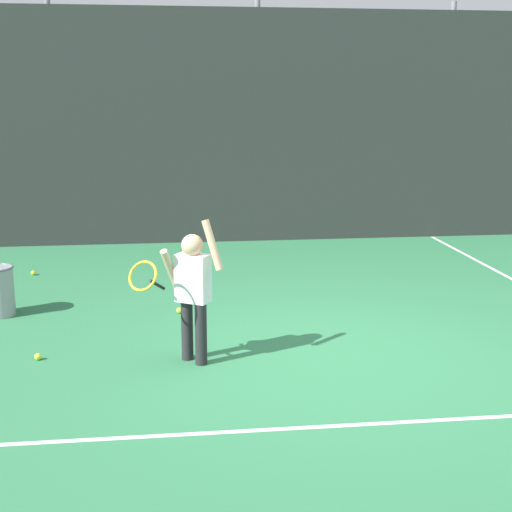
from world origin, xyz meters
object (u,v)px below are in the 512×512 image
object	(u,v)px
tennis_player	(191,286)
tennis_ball_0	(33,273)
tennis_ball_1	(179,310)
tennis_ball_3	(38,357)

from	to	relation	value
tennis_player	tennis_ball_0	xyz separation A→B (m)	(-2.05, 3.59, -0.69)
tennis_player	tennis_ball_0	distance (m)	4.19
tennis_ball_1	tennis_ball_3	world-z (taller)	same
tennis_ball_1	tennis_ball_0	bearing A→B (deg)	133.92
tennis_ball_1	tennis_ball_3	xyz separation A→B (m)	(-1.34, -1.33, 0.00)
tennis_player	tennis_ball_3	bearing A→B (deg)	-156.94
tennis_ball_0	tennis_ball_1	bearing A→B (deg)	-46.08
tennis_ball_0	tennis_ball_3	world-z (taller)	same
tennis_ball_1	tennis_player	bearing A→B (deg)	-86.61
tennis_player	tennis_ball_1	xyz separation A→B (m)	(-0.09, 1.55, -0.69)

